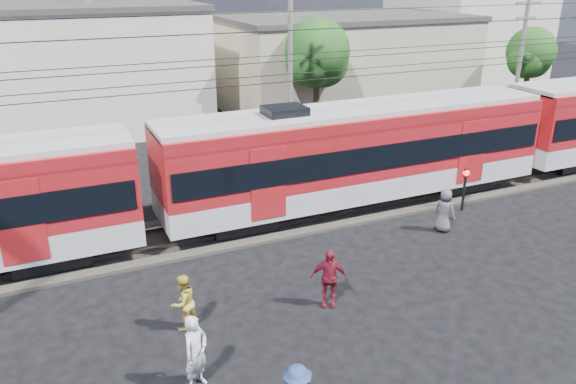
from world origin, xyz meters
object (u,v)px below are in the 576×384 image
at_px(pedestrian_a, 196,352).
at_px(car_silver, 531,121).
at_px(commuter_train, 363,150).
at_px(crossing_signal, 465,182).

relative_size(pedestrian_a, car_silver, 0.46).
distance_m(commuter_train, crossing_signal, 4.26).
xyz_separation_m(pedestrian_a, crossing_signal, (12.60, 5.69, 0.28)).
distance_m(commuter_train, pedestrian_a, 12.08).
bearing_deg(pedestrian_a, crossing_signal, -8.45).
bearing_deg(car_silver, crossing_signal, 117.91).
relative_size(commuter_train, car_silver, 12.22).
height_order(car_silver, crossing_signal, crossing_signal).
height_order(pedestrian_a, crossing_signal, pedestrian_a).
xyz_separation_m(pedestrian_a, car_silver, (24.24, 13.40, -0.24)).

